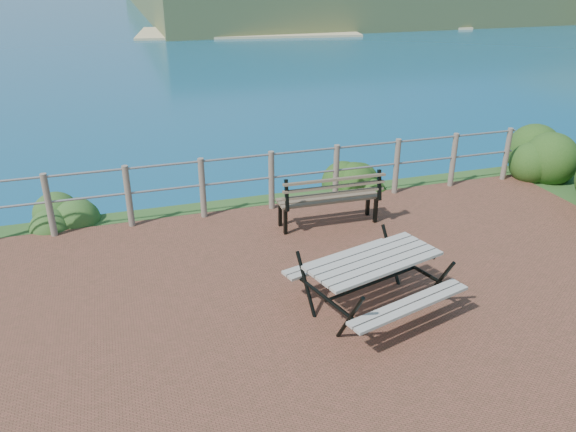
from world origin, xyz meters
name	(u,v)px	position (x,y,z in m)	size (l,w,h in m)	color
ground	(350,319)	(0.00, 0.00, 0.00)	(10.00, 7.00, 0.12)	brown
safety_railing	(271,177)	(0.00, 3.35, 0.57)	(9.40, 0.10, 1.00)	#6B5B4C
picnic_table	(373,278)	(0.31, 0.11, 0.44)	(1.72, 1.35, 0.68)	#A0998F
park_bench	(329,190)	(0.68, 2.48, 0.60)	(1.62, 0.43, 0.91)	brown
shrub_right_edge	(528,176)	(5.24, 3.39, 0.00)	(1.07, 1.07, 1.52)	#1E4615
shrub_lip_west	(68,218)	(-3.29, 3.99, 0.00)	(0.86, 0.86, 0.64)	#2D5921
shrub_lip_east	(356,186)	(1.79, 3.89, 0.00)	(0.86, 0.86, 0.64)	#1E4615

